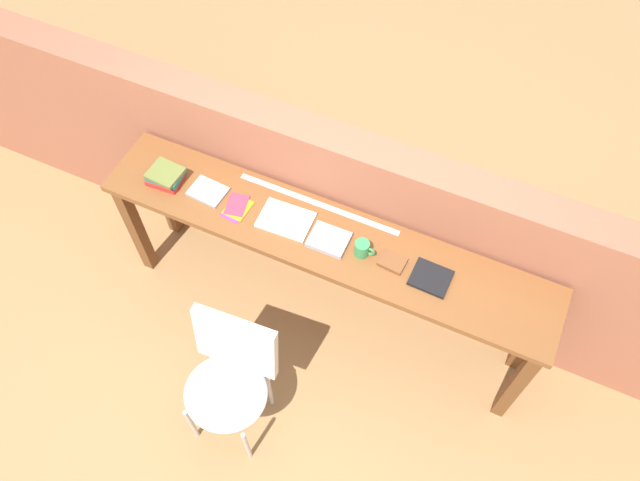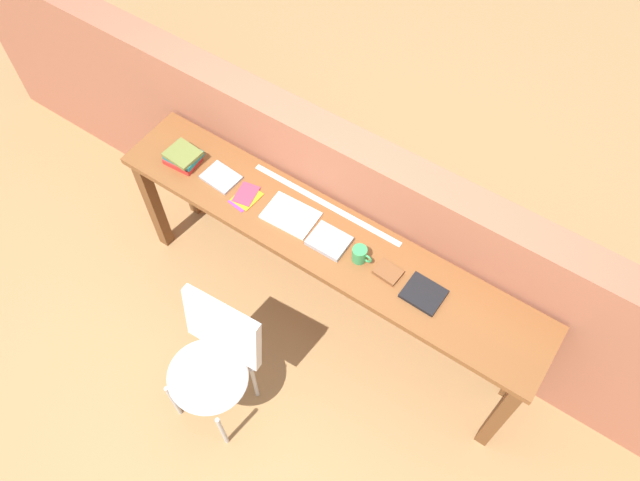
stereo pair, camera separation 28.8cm
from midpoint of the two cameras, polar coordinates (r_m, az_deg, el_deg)
ground_plane at (r=3.90m, az=-3.70°, el=-10.14°), size 40.00×40.00×0.00m
brick_wall_back at (r=3.62m, az=0.29°, el=2.26°), size 6.00×0.20×1.26m
sideboard at (r=3.35m, az=-2.10°, el=-0.99°), size 2.50×0.44×0.88m
chair_white_moulded at (r=3.32m, az=-10.80°, el=-12.25°), size 0.47×0.48×0.89m
book_stack_leftmost at (r=3.55m, az=-16.24°, el=5.54°), size 0.20×0.17×0.08m
magazine_cycling at (r=3.47m, az=-12.57°, el=4.24°), size 0.21×0.16×0.02m
pamphlet_pile_colourful at (r=3.38m, az=-10.02°, el=2.86°), size 0.15×0.19×0.01m
book_open_centre at (r=3.29m, az=-5.66°, el=1.73°), size 0.29×0.21×0.02m
book_grey_hardcover at (r=3.20m, az=-1.75°, el=-0.10°), size 0.20×0.16×0.03m
mug at (r=3.14m, az=1.29°, el=-0.93°), size 0.11×0.08×0.09m
leather_journal_brown at (r=3.14m, az=4.05°, el=-2.16°), size 0.14×0.11×0.02m
book_repair_rightmost at (r=3.12m, az=7.51°, el=-3.60°), size 0.20×0.17×0.02m
ruler_metal_back_edge at (r=3.35m, az=-2.63°, el=3.21°), size 0.93×0.03×0.00m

